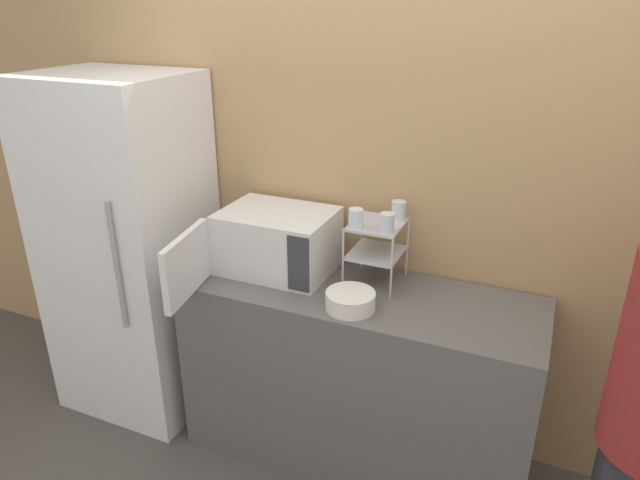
# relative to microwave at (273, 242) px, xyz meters

# --- Properties ---
(wall_back) EXTENTS (8.00, 0.06, 2.60)m
(wall_back) POSITION_rel_microwave_xyz_m (0.45, 0.28, 0.24)
(wall_back) COLOR tan
(wall_back) RESTS_ON ground_plane
(counter) EXTENTS (1.61, 0.57, 0.91)m
(counter) POSITION_rel_microwave_xyz_m (0.45, -0.04, -0.60)
(counter) COLOR #595654
(counter) RESTS_ON ground_plane
(microwave) EXTENTS (0.54, 0.78, 0.29)m
(microwave) POSITION_rel_microwave_xyz_m (0.00, 0.00, 0.00)
(microwave) COLOR silver
(microwave) RESTS_ON counter
(dish_rack) EXTENTS (0.23, 0.26, 0.29)m
(dish_rack) POSITION_rel_microwave_xyz_m (0.48, 0.08, 0.06)
(dish_rack) COLOR #B2B2B7
(dish_rack) RESTS_ON counter
(glass_front_left) EXTENTS (0.06, 0.06, 0.09)m
(glass_front_left) POSITION_rel_microwave_xyz_m (0.41, -0.01, 0.18)
(glass_front_left) COLOR silver
(glass_front_left) RESTS_ON dish_rack
(glass_back_right) EXTENTS (0.06, 0.06, 0.09)m
(glass_back_right) POSITION_rel_microwave_xyz_m (0.55, 0.16, 0.18)
(glass_back_right) COLOR silver
(glass_back_right) RESTS_ON dish_rack
(glass_front_right) EXTENTS (0.06, 0.06, 0.09)m
(glass_front_right) POSITION_rel_microwave_xyz_m (0.55, -0.01, 0.18)
(glass_front_right) COLOR silver
(glass_front_right) RESTS_ON dish_rack
(bowl) EXTENTS (0.21, 0.21, 0.08)m
(bowl) POSITION_rel_microwave_xyz_m (0.47, -0.20, -0.11)
(bowl) COLOR silver
(bowl) RESTS_ON counter
(refrigerator) EXTENTS (0.75, 0.65, 1.80)m
(refrigerator) POSITION_rel_microwave_xyz_m (-0.82, -0.07, -0.16)
(refrigerator) COLOR white
(refrigerator) RESTS_ON ground_plane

